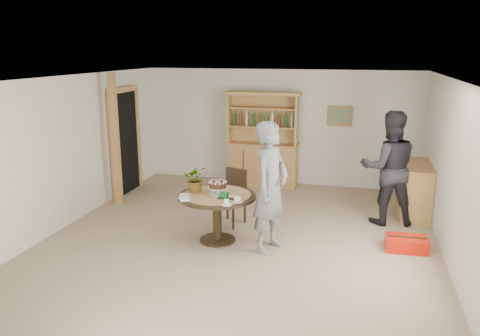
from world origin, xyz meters
name	(u,v)px	position (x,y,z in m)	size (l,w,h in m)	color
ground	(239,242)	(0.00, 0.00, 0.00)	(7.00, 7.00, 0.00)	tan
room_shell	(239,132)	(0.00, 0.01, 1.74)	(6.04, 7.04, 2.52)	white
doorway	(125,140)	(-2.93, 2.00, 1.11)	(0.13, 1.10, 2.18)	black
pine_post	(115,141)	(-2.70, 1.20, 1.25)	(0.12, 0.12, 2.50)	tan
hutch	(263,154)	(-0.30, 3.24, 0.69)	(1.62, 0.54, 2.04)	tan
sideboard	(414,190)	(2.74, 2.00, 0.47)	(0.54, 1.26, 0.94)	tan
dining_table	(217,204)	(-0.33, -0.03, 0.60)	(1.20, 1.20, 0.76)	black
dining_chair	(233,193)	(-0.31, 0.79, 0.54)	(0.53, 0.53, 0.95)	black
birthday_cake	(218,186)	(-0.33, 0.02, 0.88)	(0.30, 0.30, 0.20)	white
flower_vase	(196,179)	(-0.68, 0.02, 0.97)	(0.38, 0.33, 0.42)	#3F7233
gift_tray	(228,196)	(-0.12, -0.16, 0.79)	(0.30, 0.20, 0.08)	black
coffee_cup_a	(238,200)	(0.07, -0.31, 0.80)	(0.15, 0.15, 0.09)	white
coffee_cup_b	(226,203)	(-0.05, -0.48, 0.79)	(0.15, 0.15, 0.08)	white
napkins	(184,197)	(-0.74, -0.34, 0.77)	(0.24, 0.33, 0.03)	white
teen_boy	(271,187)	(0.52, -0.13, 0.96)	(0.70, 0.46, 1.93)	slate
adult_person	(389,168)	(2.24, 1.47, 0.97)	(0.94, 0.74, 1.94)	black
red_suitcase	(406,244)	(2.50, 0.34, 0.10)	(0.62, 0.43, 0.21)	red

